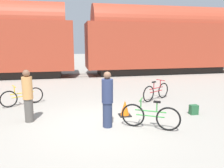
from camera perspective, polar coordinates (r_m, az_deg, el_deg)
name	(u,v)px	position (r m, az deg, el deg)	size (l,w,h in m)	color
ground_plane	(100,123)	(7.01, -3.04, -10.18)	(80.00, 80.00, 0.00)	gray
freight_train	(79,38)	(16.56, -8.49, 11.73)	(50.61, 2.85, 5.27)	black
rail_near	(81,77)	(16.04, -8.06, 1.85)	(62.61, 0.07, 0.01)	#4C4238
rail_far	(80,74)	(17.46, -8.37, 2.58)	(62.61, 0.07, 0.01)	#4C4238
bicycle_maroon	(156,92)	(9.79, 11.46, -1.96)	(1.53, 0.90, 0.87)	black
bicycle_green	(150,116)	(6.58, 9.94, -8.32)	(1.53, 0.92, 0.88)	black
bicycle_yellow	(22,97)	(9.52, -22.36, -3.06)	(1.54, 0.80, 0.83)	black
person_in_navy	(107,100)	(6.46, -1.21, -4.12)	(0.34, 0.34, 1.68)	#283351
person_in_tan	(28,96)	(7.38, -21.12, -2.93)	(0.32, 0.32, 1.68)	#514C47
backpack	(194,110)	(8.28, 20.56, -6.29)	(0.28, 0.20, 0.34)	#235633
traffic_cone	(125,109)	(7.61, 3.39, -6.43)	(0.40, 0.40, 0.55)	black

